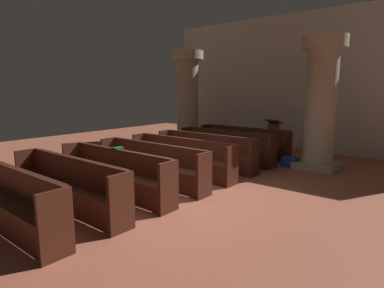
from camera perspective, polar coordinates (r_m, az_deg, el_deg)
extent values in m
plane|color=#AD5B42|center=(6.54, -2.06, -8.54)|extent=(19.20, 19.20, 0.00)
cube|color=beige|center=(11.50, 18.60, 10.19)|extent=(10.00, 0.16, 4.50)
cube|color=#4C2316|center=(10.09, 8.97, 0.33)|extent=(2.84, 0.38, 0.05)
cube|color=#4C2316|center=(10.20, 9.48, 1.74)|extent=(2.84, 0.04, 0.42)
cube|color=#411E13|center=(10.22, 9.64, 2.88)|extent=(2.73, 0.06, 0.02)
cube|color=#442014|center=(10.88, 2.36, 1.15)|extent=(0.06, 0.44, 0.87)
cube|color=#442014|center=(9.45, 16.57, -0.53)|extent=(0.06, 0.44, 0.87)
cube|color=#482115|center=(9.98, 8.43, -1.02)|extent=(2.84, 0.03, 0.39)
cube|color=#4C2316|center=(9.27, 5.92, -0.42)|extent=(2.84, 0.38, 0.05)
cube|color=#4C2316|center=(9.37, 6.50, 1.12)|extent=(2.84, 0.04, 0.42)
cube|color=#411E13|center=(9.38, 6.68, 2.37)|extent=(2.73, 0.06, 0.02)
cube|color=#442014|center=(10.13, -0.95, 0.52)|extent=(0.06, 0.44, 0.87)
cube|color=#442014|center=(8.57, 14.04, -1.43)|extent=(0.06, 0.44, 0.87)
cube|color=#482115|center=(9.17, 5.29, -1.90)|extent=(2.84, 0.03, 0.39)
cube|color=#4C2316|center=(8.48, 2.29, -1.32)|extent=(2.84, 0.38, 0.05)
cube|color=#4C2316|center=(8.58, 2.97, 0.38)|extent=(2.84, 0.04, 0.42)
cube|color=#411E13|center=(8.58, 3.17, 1.74)|extent=(2.73, 0.06, 0.02)
cube|color=#442014|center=(9.41, -4.79, -0.21)|extent=(0.06, 0.44, 0.87)
cube|color=#442014|center=(7.72, 10.93, -2.53)|extent=(0.06, 0.44, 0.87)
cube|color=#482115|center=(8.39, 1.56, -2.94)|extent=(2.84, 0.03, 0.39)
cube|color=#4C2316|center=(7.74, -2.06, -2.38)|extent=(2.84, 0.38, 0.05)
cube|color=#4C2316|center=(7.82, -1.26, -0.51)|extent=(2.84, 0.04, 0.42)
cube|color=#411E13|center=(7.82, -1.04, 0.98)|extent=(2.73, 0.06, 0.02)
cube|color=#442014|center=(8.75, -9.23, -1.05)|extent=(0.06, 0.44, 0.87)
cube|color=#442014|center=(6.89, 7.06, -3.88)|extent=(0.06, 0.44, 0.87)
cube|color=#482115|center=(7.66, -2.92, -4.16)|extent=(2.84, 0.03, 0.39)
cube|color=#4C2316|center=(7.06, -7.31, -3.64)|extent=(2.84, 0.38, 0.05)
cube|color=#4C2316|center=(7.12, -6.37, -1.58)|extent=(2.84, 0.04, 0.42)
cube|color=#411E13|center=(7.12, -6.13, 0.06)|extent=(2.73, 0.06, 0.02)
cube|color=#442014|center=(8.15, -14.36, -2.02)|extent=(0.06, 0.44, 0.87)
cube|color=#442014|center=(6.11, 2.15, -5.57)|extent=(0.06, 0.44, 0.87)
cube|color=#482115|center=(6.99, -8.31, -5.60)|extent=(2.84, 0.03, 0.39)
cube|color=#4C2316|center=(6.45, -13.63, -5.11)|extent=(2.84, 0.38, 0.05)
cube|color=#4C2316|center=(6.49, -12.53, -2.85)|extent=(2.84, 0.04, 0.42)
cube|color=#411E13|center=(6.48, -12.27, -1.05)|extent=(2.73, 0.06, 0.02)
cube|color=#442014|center=(7.62, -20.26, -3.11)|extent=(0.06, 0.44, 0.87)
cube|color=#442014|center=(5.40, -4.17, -7.67)|extent=(0.06, 0.44, 0.87)
cube|color=#482115|center=(6.40, -14.80, -7.26)|extent=(2.84, 0.03, 0.39)
cube|color=#4C2316|center=(5.93, -21.19, -6.78)|extent=(2.84, 0.38, 0.05)
cube|color=#4C2316|center=(5.95, -19.93, -4.33)|extent=(2.84, 0.04, 0.42)
cube|color=#411E13|center=(5.93, -19.64, -2.37)|extent=(2.73, 0.06, 0.02)
cube|color=#442014|center=(7.20, -26.96, -4.30)|extent=(0.06, 0.44, 0.87)
cube|color=#442014|center=(4.77, -12.36, -10.22)|extent=(0.06, 0.44, 0.87)
cube|color=#482115|center=(5.92, -22.55, -9.10)|extent=(2.84, 0.03, 0.39)
cube|color=#4C2316|center=(5.55, -30.05, -8.58)|extent=(2.84, 0.38, 0.05)
cube|color=#4C2316|center=(5.54, -28.63, -5.96)|extent=(2.84, 0.04, 0.42)
cube|color=#411E13|center=(5.51, -28.34, -3.87)|extent=(2.73, 0.06, 0.02)
cube|color=#442014|center=(4.28, -22.89, -13.13)|extent=(0.06, 0.44, 0.87)
cube|color=#9F967E|center=(9.03, 21.16, -3.50)|extent=(1.00, 1.00, 0.18)
cylinder|color=#ADA389|center=(8.82, 21.76, 6.14)|extent=(0.74, 0.74, 2.85)
cylinder|color=#B6AB90|center=(8.89, 22.42, 16.33)|extent=(1.08, 1.08, 0.30)
cube|color=#9F967E|center=(11.51, -0.77, -0.11)|extent=(1.00, 1.00, 0.18)
cylinder|color=#ADA389|center=(11.35, -0.79, 7.45)|extent=(0.74, 0.74, 2.85)
cylinder|color=#B6AB90|center=(11.40, -0.80, 15.39)|extent=(1.08, 1.08, 0.30)
cube|color=brown|center=(10.96, 14.00, -1.22)|extent=(0.45, 0.45, 0.06)
cube|color=brown|center=(10.89, 14.10, 1.08)|extent=(0.28, 0.28, 0.95)
cube|color=brown|center=(10.82, 14.21, 3.88)|extent=(0.48, 0.35, 0.15)
cube|color=#194723|center=(6.56, -12.94, -0.70)|extent=(0.14, 0.20, 0.03)
cube|color=navy|center=(8.94, 16.87, -3.08)|extent=(0.40, 0.26, 0.27)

